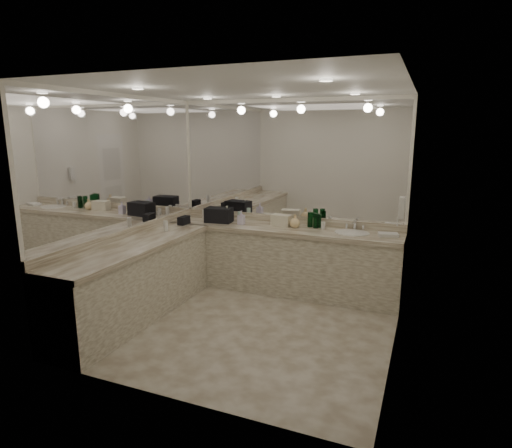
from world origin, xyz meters
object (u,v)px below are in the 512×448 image
at_px(soap_bottle_a, 227,214).
at_px(cream_cosmetic_case, 282,220).
at_px(soap_bottle_b, 241,218).
at_px(wall_phone, 402,208).
at_px(hand_towel, 388,235).
at_px(soap_bottle_c, 295,221).
at_px(black_toiletry_bag, 219,215).
at_px(sink, 352,233).

bearing_deg(soap_bottle_a, cream_cosmetic_case, 8.07).
bearing_deg(soap_bottle_b, wall_phone, -11.70).
xyz_separation_m(cream_cosmetic_case, hand_towel, (1.42, -0.08, -0.06)).
relative_size(cream_cosmetic_case, soap_bottle_c, 1.47).
height_order(black_toiletry_bag, soap_bottle_a, soap_bottle_a).
distance_m(hand_towel, soap_bottle_a, 2.20).
distance_m(wall_phone, cream_cosmetic_case, 1.73).
xyz_separation_m(black_toiletry_bag, soap_bottle_b, (0.36, -0.02, -0.01)).
distance_m(cream_cosmetic_case, soap_bottle_b, 0.56).
height_order(cream_cosmetic_case, soap_bottle_c, soap_bottle_c).
xyz_separation_m(soap_bottle_a, soap_bottle_b, (0.23, -0.03, -0.02)).
bearing_deg(cream_cosmetic_case, hand_towel, 3.05).
height_order(soap_bottle_a, soap_bottle_b, soap_bottle_a).
bearing_deg(sink, hand_towel, -0.27).
height_order(black_toiletry_bag, soap_bottle_c, black_toiletry_bag).
relative_size(sink, soap_bottle_c, 2.45).
distance_m(cream_cosmetic_case, soap_bottle_a, 0.78).
bearing_deg(soap_bottle_c, sink, -2.01).
xyz_separation_m(soap_bottle_b, soap_bottle_c, (0.75, 0.09, -0.01)).
bearing_deg(soap_bottle_b, sink, 2.28).
height_order(hand_towel, soap_bottle_c, soap_bottle_c).
distance_m(black_toiletry_bag, cream_cosmetic_case, 0.91).
distance_m(soap_bottle_a, soap_bottle_b, 0.24).
height_order(wall_phone, black_toiletry_bag, wall_phone).
distance_m(black_toiletry_bag, soap_bottle_c, 1.11).
distance_m(sink, soap_bottle_b, 1.52).
xyz_separation_m(wall_phone, soap_bottle_b, (-2.12, 0.44, -0.35)).
bearing_deg(cream_cosmetic_case, wall_phone, -13.78).
xyz_separation_m(black_toiletry_bag, soap_bottle_c, (1.10, 0.07, -0.02)).
distance_m(sink, black_toiletry_bag, 1.88).
xyz_separation_m(hand_towel, soap_bottle_b, (-1.96, -0.06, 0.08)).
distance_m(soap_bottle_b, soap_bottle_c, 0.75).
xyz_separation_m(black_toiletry_bag, hand_towel, (2.32, 0.04, -0.09)).
height_order(sink, soap_bottle_a, soap_bottle_a).
bearing_deg(cream_cosmetic_case, soap_bottle_c, -8.41).
relative_size(cream_cosmetic_case, hand_towel, 1.12).
relative_size(black_toiletry_bag, soap_bottle_a, 1.53).
distance_m(sink, cream_cosmetic_case, 0.98).
height_order(cream_cosmetic_case, soap_bottle_b, soap_bottle_b).
height_order(sink, soap_bottle_b, soap_bottle_b).
bearing_deg(cream_cosmetic_case, soap_bottle_a, -165.48).
bearing_deg(hand_towel, soap_bottle_c, 178.63).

